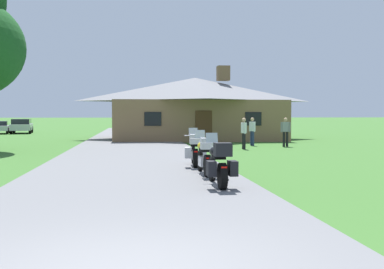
{
  "coord_description": "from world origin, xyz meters",
  "views": [
    {
      "loc": [
        0.07,
        -5.37,
        1.85
      ],
      "look_at": [
        2.51,
        14.64,
        1.0
      ],
      "focal_mm": 44.73,
      "sensor_mm": 36.0,
      "label": 1
    }
  ],
  "objects_px": {
    "motorcycle_orange_farthest_in_row": "(195,150)",
    "bystander_gray_shirt_beside_signpost": "(286,131)",
    "motorcycle_yellow_second_in_row": "(204,156)",
    "motorcycle_black_nearest_to_camera": "(219,165)",
    "bystander_white_shirt_by_tree": "(244,132)",
    "bystander_white_shirt_near_lodge": "(252,130)",
    "parked_silver_suv_far_left": "(22,125)"
  },
  "relations": [
    {
      "from": "motorcycle_black_nearest_to_camera",
      "to": "motorcycle_yellow_second_in_row",
      "type": "height_order",
      "value": "same"
    },
    {
      "from": "motorcycle_orange_farthest_in_row",
      "to": "bystander_white_shirt_near_lodge",
      "type": "distance_m",
      "value": 12.29
    },
    {
      "from": "motorcycle_black_nearest_to_camera",
      "to": "bystander_white_shirt_by_tree",
      "type": "distance_m",
      "value": 13.71
    },
    {
      "from": "motorcycle_yellow_second_in_row",
      "to": "motorcycle_black_nearest_to_camera",
      "type": "bearing_deg",
      "value": -90.49
    },
    {
      "from": "motorcycle_yellow_second_in_row",
      "to": "motorcycle_orange_farthest_in_row",
      "type": "relative_size",
      "value": 1.0
    },
    {
      "from": "motorcycle_black_nearest_to_camera",
      "to": "motorcycle_yellow_second_in_row",
      "type": "xyz_separation_m",
      "value": [
        0.0,
        2.42,
        0.01
      ]
    },
    {
      "from": "motorcycle_black_nearest_to_camera",
      "to": "motorcycle_orange_farthest_in_row",
      "type": "bearing_deg",
      "value": 89.46
    },
    {
      "from": "bystander_white_shirt_by_tree",
      "to": "motorcycle_yellow_second_in_row",
      "type": "bearing_deg",
      "value": -21.58
    },
    {
      "from": "bystander_white_shirt_by_tree",
      "to": "parked_silver_suv_far_left",
      "type": "distance_m",
      "value": 28.67
    },
    {
      "from": "motorcycle_yellow_second_in_row",
      "to": "motorcycle_orange_farthest_in_row",
      "type": "xyz_separation_m",
      "value": [
        0.0,
        2.31,
        -0.01
      ]
    },
    {
      "from": "motorcycle_yellow_second_in_row",
      "to": "parked_silver_suv_far_left",
      "type": "xyz_separation_m",
      "value": [
        -12.94,
        34.11,
        0.16
      ]
    },
    {
      "from": "bystander_white_shirt_near_lodge",
      "to": "bystander_white_shirt_by_tree",
      "type": "height_order",
      "value": "same"
    },
    {
      "from": "motorcycle_black_nearest_to_camera",
      "to": "parked_silver_suv_far_left",
      "type": "relative_size",
      "value": 0.43
    },
    {
      "from": "motorcycle_black_nearest_to_camera",
      "to": "motorcycle_orange_farthest_in_row",
      "type": "distance_m",
      "value": 4.73
    },
    {
      "from": "motorcycle_black_nearest_to_camera",
      "to": "bystander_white_shirt_near_lodge",
      "type": "xyz_separation_m",
      "value": [
        4.88,
        16.01,
        0.32
      ]
    },
    {
      "from": "bystander_white_shirt_near_lodge",
      "to": "parked_silver_suv_far_left",
      "type": "relative_size",
      "value": 0.35
    },
    {
      "from": "motorcycle_black_nearest_to_camera",
      "to": "bystander_white_shirt_by_tree",
      "type": "relative_size",
      "value": 1.25
    },
    {
      "from": "motorcycle_yellow_second_in_row",
      "to": "bystander_gray_shirt_beside_signpost",
      "type": "distance_m",
      "value": 13.91
    },
    {
      "from": "bystander_white_shirt_near_lodge",
      "to": "bystander_white_shirt_by_tree",
      "type": "bearing_deg",
      "value": 139.93
    },
    {
      "from": "motorcycle_black_nearest_to_camera",
      "to": "bystander_white_shirt_by_tree",
      "type": "bearing_deg",
      "value": 73.79
    },
    {
      "from": "motorcycle_yellow_second_in_row",
      "to": "parked_silver_suv_far_left",
      "type": "relative_size",
      "value": 0.43
    },
    {
      "from": "motorcycle_black_nearest_to_camera",
      "to": "parked_silver_suv_far_left",
      "type": "bearing_deg",
      "value": 109.03
    },
    {
      "from": "bystander_white_shirt_near_lodge",
      "to": "bystander_gray_shirt_beside_signpost",
      "type": "xyz_separation_m",
      "value": [
        1.62,
        -1.29,
        0.0
      ]
    },
    {
      "from": "bystander_white_shirt_near_lodge",
      "to": "motorcycle_yellow_second_in_row",
      "type": "bearing_deg",
      "value": 142.64
    },
    {
      "from": "bystander_white_shirt_near_lodge",
      "to": "bystander_gray_shirt_beside_signpost",
      "type": "height_order",
      "value": "same"
    },
    {
      "from": "motorcycle_black_nearest_to_camera",
      "to": "bystander_white_shirt_near_lodge",
      "type": "bearing_deg",
      "value": 72.57
    },
    {
      "from": "motorcycle_orange_farthest_in_row",
      "to": "motorcycle_yellow_second_in_row",
      "type": "bearing_deg",
      "value": -86.12
    },
    {
      "from": "motorcycle_orange_farthest_in_row",
      "to": "bystander_gray_shirt_beside_signpost",
      "type": "bearing_deg",
      "value": 60.95
    },
    {
      "from": "motorcycle_black_nearest_to_camera",
      "to": "bystander_white_shirt_near_lodge",
      "type": "relative_size",
      "value": 1.25
    },
    {
      "from": "motorcycle_black_nearest_to_camera",
      "to": "parked_silver_suv_far_left",
      "type": "height_order",
      "value": "parked_silver_suv_far_left"
    },
    {
      "from": "motorcycle_orange_farthest_in_row",
      "to": "bystander_white_shirt_near_lodge",
      "type": "height_order",
      "value": "bystander_white_shirt_near_lodge"
    },
    {
      "from": "bystander_gray_shirt_beside_signpost",
      "to": "parked_silver_suv_far_left",
      "type": "xyz_separation_m",
      "value": [
        -19.44,
        21.81,
        -0.15
      ]
    }
  ]
}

